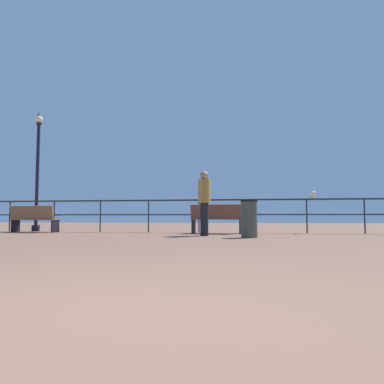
{
  "coord_description": "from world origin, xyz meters",
  "views": [
    {
      "loc": [
        0.72,
        -1.73,
        0.51
      ],
      "look_at": [
        -1.02,
        9.49,
        1.31
      ],
      "focal_mm": 33.37,
      "sensor_mm": 36.0,
      "label": 1
    }
  ],
  "objects_px": {
    "bench_far_left": "(34,217)",
    "bench_near_left": "(216,217)",
    "trash_bin": "(249,219)",
    "lamppost_left": "(37,170)",
    "person_by_bench": "(204,198)",
    "seagull_on_rail": "(312,195)"
  },
  "relations": [
    {
      "from": "bench_far_left",
      "to": "bench_near_left",
      "type": "relative_size",
      "value": 1.05
    },
    {
      "from": "trash_bin",
      "to": "bench_near_left",
      "type": "bearing_deg",
      "value": 115.98
    },
    {
      "from": "lamppost_left",
      "to": "trash_bin",
      "type": "height_order",
      "value": "lamppost_left"
    },
    {
      "from": "bench_far_left",
      "to": "trash_bin",
      "type": "bearing_deg",
      "value": -15.96
    },
    {
      "from": "bench_far_left",
      "to": "lamppost_left",
      "type": "height_order",
      "value": "lamppost_left"
    },
    {
      "from": "lamppost_left",
      "to": "person_by_bench",
      "type": "relative_size",
      "value": 2.44
    },
    {
      "from": "bench_far_left",
      "to": "bench_near_left",
      "type": "bearing_deg",
      "value": 0.02
    },
    {
      "from": "person_by_bench",
      "to": "bench_far_left",
      "type": "bearing_deg",
      "value": 167.55
    },
    {
      "from": "lamppost_left",
      "to": "person_by_bench",
      "type": "bearing_deg",
      "value": -18.74
    },
    {
      "from": "person_by_bench",
      "to": "trash_bin",
      "type": "height_order",
      "value": "person_by_bench"
    },
    {
      "from": "seagull_on_rail",
      "to": "lamppost_left",
      "type": "bearing_deg",
      "value": 178.67
    },
    {
      "from": "bench_near_left",
      "to": "seagull_on_rail",
      "type": "xyz_separation_m",
      "value": [
        2.99,
        0.63,
        0.69
      ]
    },
    {
      "from": "person_by_bench",
      "to": "trash_bin",
      "type": "bearing_deg",
      "value": -31.2
    },
    {
      "from": "bench_near_left",
      "to": "trash_bin",
      "type": "height_order",
      "value": "trash_bin"
    },
    {
      "from": "lamppost_left",
      "to": "trash_bin",
      "type": "relative_size",
      "value": 4.66
    },
    {
      "from": "bench_far_left",
      "to": "seagull_on_rail",
      "type": "height_order",
      "value": "seagull_on_rail"
    },
    {
      "from": "bench_far_left",
      "to": "bench_near_left",
      "type": "xyz_separation_m",
      "value": [
        6.16,
        0.0,
        0.01
      ]
    },
    {
      "from": "bench_far_left",
      "to": "trash_bin",
      "type": "distance_m",
      "value": 7.44
    },
    {
      "from": "trash_bin",
      "to": "bench_far_left",
      "type": "bearing_deg",
      "value": 164.04
    },
    {
      "from": "seagull_on_rail",
      "to": "bench_near_left",
      "type": "bearing_deg",
      "value": -168.07
    },
    {
      "from": "bench_far_left",
      "to": "lamppost_left",
      "type": "relative_size",
      "value": 0.39
    },
    {
      "from": "seagull_on_rail",
      "to": "trash_bin",
      "type": "xyz_separation_m",
      "value": [
        -2.0,
        -2.68,
        -0.73
      ]
    }
  ]
}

